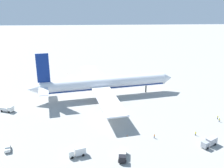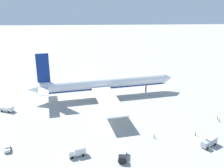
# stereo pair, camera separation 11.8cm
# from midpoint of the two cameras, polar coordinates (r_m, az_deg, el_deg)

# --- Properties ---
(ground_plane) EXTENTS (600.00, 600.00, 0.00)m
(ground_plane) POSITION_cam_midpoint_polar(r_m,az_deg,el_deg) (135.42, -1.51, -2.67)
(ground_plane) COLOR #9E9E99
(airliner) EXTENTS (75.06, 73.30, 24.32)m
(airliner) POSITION_cam_midpoint_polar(r_m,az_deg,el_deg) (132.62, -2.12, 0.06)
(airliner) COLOR white
(airliner) RESTS_ON ground
(service_truck_0) EXTENTS (6.78, 5.31, 2.88)m
(service_truck_0) POSITION_cam_midpoint_polar(r_m,az_deg,el_deg) (99.71, 20.57, -11.80)
(service_truck_0) COLOR #999EA5
(service_truck_0) RESTS_ON ground
(service_truck_1) EXTENTS (6.15, 3.97, 3.10)m
(service_truck_1) POSITION_cam_midpoint_polar(r_m,az_deg,el_deg) (89.45, -7.65, -14.41)
(service_truck_1) COLOR white
(service_truck_1) RESTS_ON ground
(service_truck_3) EXTENTS (6.58, 4.37, 2.81)m
(service_truck_3) POSITION_cam_midpoint_polar(r_m,az_deg,el_deg) (127.42, -22.03, -5.01)
(service_truck_3) COLOR white
(service_truck_3) RESTS_ON ground
(service_truck_4) EXTENTS (3.26, 6.69, 2.44)m
(service_truck_4) POSITION_cam_midpoint_polar(r_m,az_deg,el_deg) (87.71, 2.30, -15.27)
(service_truck_4) COLOR black
(service_truck_4) RESTS_ON ground
(service_van) EXTENTS (3.07, 4.53, 1.97)m
(service_van) POSITION_cam_midpoint_polar(r_m,az_deg,el_deg) (98.38, -21.99, -12.82)
(service_van) COLOR white
(service_van) RESTS_ON ground
(baggage_cart_0) EXTENTS (2.11, 2.96, 1.52)m
(baggage_cart_0) POSITION_cam_midpoint_polar(r_m,az_deg,el_deg) (166.84, -14.96, 1.33)
(baggage_cart_0) COLOR #26598C
(baggage_cart_0) RESTS_ON ground
(ground_worker_0) EXTENTS (0.56, 0.56, 1.75)m
(ground_worker_0) POSITION_cam_midpoint_polar(r_m,az_deg,el_deg) (120.29, 22.14, -6.77)
(ground_worker_0) COLOR navy
(ground_worker_0) RESTS_ON ground
(ground_worker_1) EXTENTS (0.56, 0.56, 1.71)m
(ground_worker_1) POSITION_cam_midpoint_polar(r_m,az_deg,el_deg) (118.25, 22.45, -7.30)
(ground_worker_1) COLOR navy
(ground_worker_1) RESTS_ON ground
(ground_worker_3) EXTENTS (0.55, 0.55, 1.66)m
(ground_worker_3) POSITION_cam_midpoint_polar(r_m,az_deg,el_deg) (99.57, 9.22, -11.21)
(ground_worker_3) COLOR navy
(ground_worker_3) RESTS_ON ground
(ground_worker_4) EXTENTS (0.54, 0.54, 1.62)m
(ground_worker_4) POSITION_cam_midpoint_polar(r_m,az_deg,el_deg) (104.89, 17.82, -10.28)
(ground_worker_4) COLOR black
(ground_worker_4) RESTS_ON ground
(traffic_cone_0) EXTENTS (0.36, 0.36, 0.55)m
(traffic_cone_0) POSITION_cam_midpoint_polar(r_m,az_deg,el_deg) (171.58, -6.63, 2.20)
(traffic_cone_0) COLOR orange
(traffic_cone_0) RESTS_ON ground
(traffic_cone_1) EXTENTS (0.36, 0.36, 0.55)m
(traffic_cone_1) POSITION_cam_midpoint_polar(r_m,az_deg,el_deg) (174.30, -9.68, 2.33)
(traffic_cone_1) COLOR orange
(traffic_cone_1) RESTS_ON ground
(traffic_cone_2) EXTENTS (0.36, 0.36, 0.55)m
(traffic_cone_2) POSITION_cam_midpoint_polar(r_m,az_deg,el_deg) (100.04, 3.31, -11.18)
(traffic_cone_2) COLOR orange
(traffic_cone_2) RESTS_ON ground
(traffic_cone_3) EXTENTS (0.36, 0.36, 0.55)m
(traffic_cone_3) POSITION_cam_midpoint_polar(r_m,az_deg,el_deg) (178.93, 6.22, 2.96)
(traffic_cone_3) COLOR orange
(traffic_cone_3) RESTS_ON ground
(traffic_cone_4) EXTENTS (0.36, 0.36, 0.55)m
(traffic_cone_4) POSITION_cam_midpoint_polar(r_m,az_deg,el_deg) (166.71, -16.07, 1.01)
(traffic_cone_4) COLOR orange
(traffic_cone_4) RESTS_ON ground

